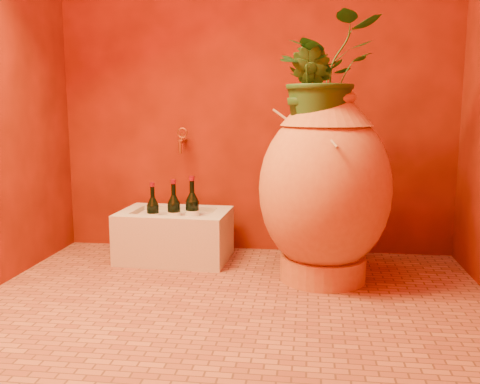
# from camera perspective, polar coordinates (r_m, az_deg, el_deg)

# --- Properties ---
(floor) EXTENTS (2.50, 2.50, 0.00)m
(floor) POSITION_cam_1_polar(r_m,az_deg,el_deg) (2.60, -0.85, -11.88)
(floor) COLOR #995032
(floor) RESTS_ON ground
(wall_back) EXTENTS (2.50, 0.02, 2.50)m
(wall_back) POSITION_cam_1_polar(r_m,az_deg,el_deg) (3.43, 1.62, 14.50)
(wall_back) COLOR #521204
(wall_back) RESTS_ON ground
(amphora) EXTENTS (0.91, 0.91, 1.00)m
(amphora) POSITION_cam_1_polar(r_m,az_deg,el_deg) (2.87, 9.02, 0.34)
(amphora) COLOR #BC6F35
(amphora) RESTS_ON floor
(stone_basin) EXTENTS (0.67, 0.47, 0.30)m
(stone_basin) POSITION_cam_1_polar(r_m,az_deg,el_deg) (3.30, -6.96, -4.70)
(stone_basin) COLOR beige
(stone_basin) RESTS_ON floor
(wine_bottle_a) EXTENTS (0.08, 0.08, 0.33)m
(wine_bottle_a) POSITION_cam_1_polar(r_m,az_deg,el_deg) (3.25, -7.06, -2.38)
(wine_bottle_a) COLOR black
(wine_bottle_a) RESTS_ON stone_basin
(wine_bottle_b) EXTENTS (0.08, 0.08, 0.31)m
(wine_bottle_b) POSITION_cam_1_polar(r_m,az_deg,el_deg) (3.27, -9.26, -2.48)
(wine_bottle_b) COLOR black
(wine_bottle_b) RESTS_ON stone_basin
(wine_bottle_c) EXTENTS (0.09, 0.09, 0.35)m
(wine_bottle_c) POSITION_cam_1_polar(r_m,az_deg,el_deg) (3.25, -5.11, -2.23)
(wine_bottle_c) COLOR black
(wine_bottle_c) RESTS_ON stone_basin
(wall_tap) EXTENTS (0.07, 0.15, 0.16)m
(wall_tap) POSITION_cam_1_polar(r_m,az_deg,el_deg) (3.42, -6.22, 5.61)
(wall_tap) COLOR #B16C28
(wall_tap) RESTS_ON wall_back
(plant_main) EXTENTS (0.69, 0.68, 0.59)m
(plant_main) POSITION_cam_1_polar(r_m,az_deg,el_deg) (2.83, 8.81, 12.21)
(plant_main) COLOR #1F4619
(plant_main) RESTS_ON amphora
(plant_side) EXTENTS (0.31, 0.30, 0.43)m
(plant_side) POSITION_cam_1_polar(r_m,az_deg,el_deg) (2.77, 7.39, 10.52)
(plant_side) COLOR #1F4619
(plant_side) RESTS_ON amphora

